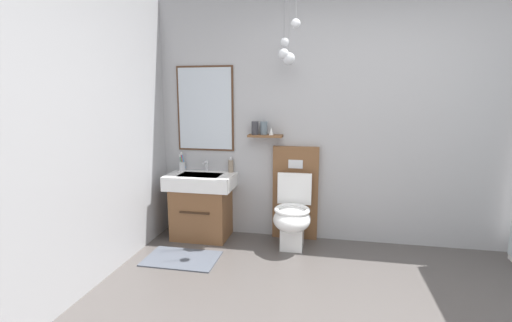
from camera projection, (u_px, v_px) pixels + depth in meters
name	position (u px, v px, depth m)	size (l,w,h in m)	color
wall_back	(366.00, 119.00, 3.68)	(4.63, 0.58, 2.56)	#A8A8AA
wall_left	(20.00, 135.00, 2.24)	(0.12, 4.01, 2.56)	#A8A8AA
bath_mat	(182.00, 259.00, 3.42)	(0.68, 0.44, 0.01)	#474C56
vanity_sink_left	(202.00, 204.00, 3.92)	(0.71, 0.47, 0.70)	brown
tap_on_left_sink	(206.00, 165.00, 4.01)	(0.03, 0.13, 0.11)	silver
toilet	(294.00, 209.00, 3.72)	(0.48, 0.62, 1.00)	brown
toothbrush_cup	(182.00, 165.00, 4.06)	(0.07, 0.07, 0.21)	silver
soap_dispenser	(231.00, 166.00, 3.95)	(0.06, 0.06, 0.17)	gray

